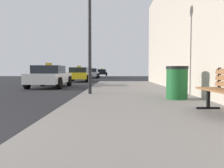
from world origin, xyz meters
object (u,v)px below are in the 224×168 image
object	(u,v)px
street_lamp	(90,14)
car_black	(102,72)
car_silver	(91,73)
car_white	(50,76)
car_green	(92,73)
car_yellow	(80,74)
trash_bin	(177,83)

from	to	relation	value
street_lamp	car_black	xyz separation A→B (m)	(-1.79, 37.35, -2.32)
street_lamp	car_silver	size ratio (longest dim) A/B	0.99
car_white	car_black	world-z (taller)	same
car_silver	car_green	bearing A→B (deg)	95.02
car_yellow	car_silver	xyz separation A→B (m)	(0.05, 9.42, -0.00)
car_green	car_black	xyz separation A→B (m)	(1.13, 8.28, -0.00)
car_silver	car_green	size ratio (longest dim) A/B	0.90
car_silver	car_black	xyz separation A→B (m)	(0.54, 15.00, 0.00)
car_yellow	car_silver	distance (m)	9.42
car_white	car_silver	xyz separation A→B (m)	(0.62, 16.99, -0.00)
car_green	car_black	size ratio (longest dim) A/B	1.12
trash_bin	car_silver	world-z (taller)	car_silver
car_white	car_yellow	xyz separation A→B (m)	(0.57, 7.57, 0.00)
street_lamp	car_silver	world-z (taller)	street_lamp
car_white	car_black	bearing A→B (deg)	87.93
street_lamp	car_silver	bearing A→B (deg)	95.94
trash_bin	car_yellow	distance (m)	15.34
car_yellow	car_black	distance (m)	24.42
trash_bin	street_lamp	bearing A→B (deg)	150.18
trash_bin	car_green	bearing A→B (deg)	100.40
street_lamp	car_yellow	xyz separation A→B (m)	(-2.37, 12.93, -2.32)
car_yellow	car_green	size ratio (longest dim) A/B	0.94
street_lamp	car_silver	distance (m)	22.59
trash_bin	car_yellow	bearing A→B (deg)	109.32
street_lamp	car_white	xyz separation A→B (m)	(-2.95, 5.36, -2.32)
car_green	trash_bin	bearing A→B (deg)	-79.60
car_silver	trash_bin	bearing A→B (deg)	-78.12
car_yellow	car_black	world-z (taller)	same
trash_bin	car_silver	distance (m)	24.42
trash_bin	car_black	xyz separation A→B (m)	(-4.49, 38.90, 0.01)
trash_bin	car_black	bearing A→B (deg)	96.59
car_yellow	car_green	bearing A→B (deg)	91.93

